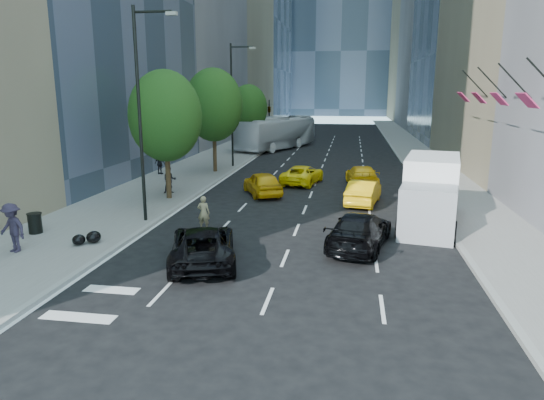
% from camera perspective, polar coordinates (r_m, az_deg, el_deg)
% --- Properties ---
extents(ground, '(160.00, 160.00, 0.00)m').
position_cam_1_polar(ground, '(19.22, -1.44, -6.68)').
color(ground, black).
rests_on(ground, ground).
extents(sidewalk_left, '(6.00, 120.00, 0.15)m').
position_cam_1_polar(sidewalk_left, '(49.80, -5.22, 5.38)').
color(sidewalk_left, slate).
rests_on(sidewalk_left, ground).
extents(sidewalk_right, '(4.00, 120.00, 0.15)m').
position_cam_1_polar(sidewalk_right, '(48.68, 17.07, 4.71)').
color(sidewalk_right, slate).
rests_on(sidewalk_right, ground).
extents(tower_right_far, '(20.00, 24.00, 50.00)m').
position_cam_1_polar(tower_right_far, '(118.76, 19.54, 21.04)').
color(tower_right_far, '#746850').
rests_on(tower_right_far, ground).
extents(lamp_near, '(2.13, 0.22, 10.00)m').
position_cam_1_polar(lamp_near, '(23.89, -15.00, 10.93)').
color(lamp_near, black).
rests_on(lamp_near, sidewalk_left).
extents(lamp_far, '(2.13, 0.22, 10.00)m').
position_cam_1_polar(lamp_far, '(40.99, -4.52, 11.88)').
color(lamp_far, black).
rests_on(lamp_far, sidewalk_left).
extents(tree_near, '(4.20, 4.20, 7.46)m').
position_cam_1_polar(tree_near, '(28.87, -12.44, 9.62)').
color(tree_near, '#301F12').
rests_on(tree_near, sidewalk_left).
extents(tree_mid, '(4.50, 4.50, 7.99)m').
position_cam_1_polar(tree_mid, '(38.32, -6.89, 11.03)').
color(tree_mid, '#301F12').
rests_on(tree_mid, sidewalk_left).
extents(tree_far, '(3.90, 3.90, 6.92)m').
position_cam_1_polar(tree_far, '(50.96, -2.76, 10.72)').
color(tree_far, '#301F12').
rests_on(tree_far, sidewalk_left).
extents(traffic_signal, '(2.48, 0.53, 5.20)m').
position_cam_1_polar(traffic_signal, '(58.68, -0.33, 10.61)').
color(traffic_signal, black).
rests_on(traffic_signal, sidewalk_left).
extents(facade_flags, '(1.85, 13.30, 2.05)m').
position_cam_1_polar(facade_flags, '(28.74, 24.38, 11.22)').
color(facade_flags, black).
rests_on(facade_flags, ground).
extents(skateboarder, '(0.58, 0.38, 1.59)m').
position_cam_1_polar(skateboarder, '(22.54, -8.05, -1.77)').
color(skateboarder, '#7F734F').
rests_on(skateboarder, ground).
extents(black_sedan_lincoln, '(3.65, 5.52, 1.41)m').
position_cam_1_polar(black_sedan_lincoln, '(18.55, -8.14, -5.24)').
color(black_sedan_lincoln, black).
rests_on(black_sedan_lincoln, ground).
extents(black_sedan_mercedes, '(3.10, 5.42, 1.48)m').
position_cam_1_polar(black_sedan_mercedes, '(20.40, 10.27, -3.55)').
color(black_sedan_mercedes, black).
rests_on(black_sedan_mercedes, ground).
extents(taxi_a, '(3.41, 4.67, 1.48)m').
position_cam_1_polar(taxi_a, '(30.34, -1.12, 1.99)').
color(taxi_a, '#D2990B').
rests_on(taxi_a, ground).
extents(taxi_b, '(2.24, 4.51, 1.42)m').
position_cam_1_polar(taxi_b, '(28.31, 10.72, 0.93)').
color(taxi_b, '#F2B30C').
rests_on(taxi_b, ground).
extents(taxi_c, '(2.99, 4.99, 1.30)m').
position_cam_1_polar(taxi_c, '(34.09, 3.60, 3.01)').
color(taxi_c, yellow).
rests_on(taxi_c, ground).
extents(taxi_d, '(2.42, 4.99, 1.40)m').
position_cam_1_polar(taxi_d, '(33.80, 10.53, 2.82)').
color(taxi_d, yellow).
rests_on(taxi_d, ground).
extents(city_bus, '(7.57, 13.23, 3.62)m').
position_cam_1_polar(city_bus, '(54.47, 0.61, 7.90)').
color(city_bus, silver).
rests_on(city_bus, ground).
extents(box_truck, '(3.68, 7.13, 3.25)m').
position_cam_1_polar(box_truck, '(24.59, 18.14, 0.98)').
color(box_truck, white).
rests_on(box_truck, ground).
extents(pedestrian_a, '(1.00, 0.92, 1.65)m').
position_cam_1_polar(pedestrian_a, '(30.78, -11.95, 2.32)').
color(pedestrian_a, black).
rests_on(pedestrian_a, sidewalk_left).
extents(pedestrian_b, '(1.01, 0.63, 1.61)m').
position_cam_1_polar(pedestrian_b, '(38.03, -13.04, 4.18)').
color(pedestrian_b, black).
rests_on(pedestrian_b, sidewalk_left).
extents(pedestrian_c, '(1.43, 1.07, 1.97)m').
position_cam_1_polar(pedestrian_c, '(21.59, -28.24, -2.90)').
color(pedestrian_c, '#282131').
rests_on(pedestrian_c, sidewalk_left).
extents(trash_can, '(0.59, 0.59, 0.88)m').
position_cam_1_polar(trash_can, '(24.13, -26.11, -2.51)').
color(trash_can, black).
rests_on(trash_can, sidewalk_left).
extents(garbage_bags, '(1.01, 0.98, 0.50)m').
position_cam_1_polar(garbage_bags, '(21.67, -20.86, -4.21)').
color(garbage_bags, black).
rests_on(garbage_bags, sidewalk_left).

